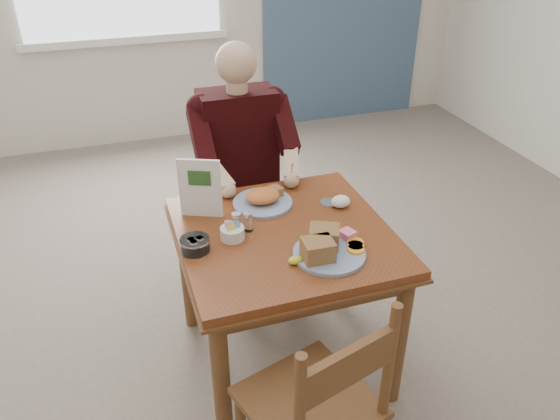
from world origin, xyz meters
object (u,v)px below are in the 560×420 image
object	(u,v)px
near_plate	(326,247)
far_plate	(263,199)
chair_near	(317,409)
diner	(242,153)
chair_far	(240,199)
table	(284,252)

from	to	relation	value
near_plate	far_plate	size ratio (longest dim) A/B	1.00
chair_near	far_plate	world-z (taller)	chair_near
chair_near	diner	distance (m)	1.46
chair_near	chair_far	bearing A→B (deg)	85.52
near_plate	far_plate	world-z (taller)	near_plate
chair_far	near_plate	size ratio (longest dim) A/B	2.77
diner	chair_far	bearing A→B (deg)	90.01
chair_near	diner	size ratio (longest dim) A/B	0.69
table	chair_far	world-z (taller)	chair_far
table	far_plate	bearing A→B (deg)	94.03
near_plate	chair_far	bearing A→B (deg)	95.85
diner	far_plate	world-z (taller)	diner
table	diner	distance (m)	0.73
diner	far_plate	xyz separation A→B (m)	(-0.02, -0.45, -0.03)
chair_near	far_plate	bearing A→B (deg)	84.08
table	far_plate	world-z (taller)	far_plate
chair_far	near_plate	xyz separation A→B (m)	(0.10, -1.01, 0.31)
table	near_plate	xyz separation A→B (m)	(0.10, -0.22, 0.15)
far_plate	diner	bearing A→B (deg)	87.71
table	diner	bearing A→B (deg)	90.00
diner	near_plate	distance (m)	0.93
chair_far	chair_near	bearing A→B (deg)	-94.48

